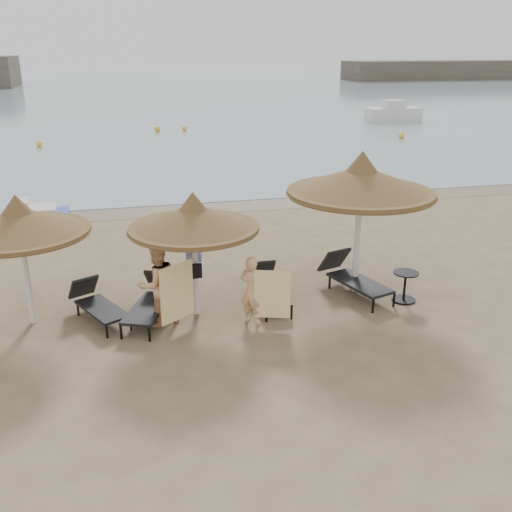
{
  "coord_description": "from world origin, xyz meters",
  "views": [
    {
      "loc": [
        -2.0,
        -9.69,
        5.31
      ],
      "look_at": [
        0.61,
        1.2,
        1.17
      ],
      "focal_mm": 40.0,
      "sensor_mm": 36.0,
      "label": 1
    }
  ],
  "objects_px": {
    "palapa_center": "(193,218)",
    "palapa_right": "(361,181)",
    "side_table": "(405,287)",
    "person_left": "(157,278)",
    "lounger_far_left": "(96,303)",
    "palapa_left": "(19,222)",
    "lounger_near_left": "(152,300)",
    "person_right": "(252,285)",
    "lounger_near_right": "(268,287)",
    "lounger_far_right": "(352,276)",
    "pedal_boat": "(35,218)"
  },
  "relations": [
    {
      "from": "palapa_left",
      "to": "lounger_near_left",
      "type": "distance_m",
      "value": 2.99
    },
    {
      "from": "lounger_near_right",
      "to": "side_table",
      "type": "relative_size",
      "value": 2.64
    },
    {
      "from": "lounger_near_right",
      "to": "side_table",
      "type": "bearing_deg",
      "value": -12.22
    },
    {
      "from": "lounger_far_left",
      "to": "lounger_near_right",
      "type": "height_order",
      "value": "lounger_near_right"
    },
    {
      "from": "lounger_far_right",
      "to": "person_right",
      "type": "bearing_deg",
      "value": -176.65
    },
    {
      "from": "palapa_center",
      "to": "side_table",
      "type": "height_order",
      "value": "palapa_center"
    },
    {
      "from": "palapa_left",
      "to": "person_right",
      "type": "relative_size",
      "value": 1.61
    },
    {
      "from": "palapa_center",
      "to": "person_left",
      "type": "xyz_separation_m",
      "value": [
        -0.81,
        -0.3,
        -1.08
      ]
    },
    {
      "from": "palapa_left",
      "to": "pedal_boat",
      "type": "xyz_separation_m",
      "value": [
        -0.71,
        6.74,
        -1.79
      ]
    },
    {
      "from": "lounger_far_left",
      "to": "pedal_boat",
      "type": "bearing_deg",
      "value": 79.05
    },
    {
      "from": "palapa_left",
      "to": "palapa_right",
      "type": "xyz_separation_m",
      "value": [
        7.0,
        -0.02,
        0.43
      ]
    },
    {
      "from": "lounger_far_left",
      "to": "lounger_near_left",
      "type": "height_order",
      "value": "lounger_near_left"
    },
    {
      "from": "lounger_far_left",
      "to": "lounger_far_right",
      "type": "height_order",
      "value": "lounger_far_right"
    },
    {
      "from": "lounger_near_left",
      "to": "palapa_center",
      "type": "bearing_deg",
      "value": 19.36
    },
    {
      "from": "palapa_center",
      "to": "palapa_right",
      "type": "relative_size",
      "value": 0.82
    },
    {
      "from": "palapa_left",
      "to": "pedal_boat",
      "type": "distance_m",
      "value": 7.01
    },
    {
      "from": "lounger_far_left",
      "to": "side_table",
      "type": "height_order",
      "value": "lounger_far_left"
    },
    {
      "from": "palapa_right",
      "to": "person_left",
      "type": "xyz_separation_m",
      "value": [
        -4.5,
        -0.66,
        -1.55
      ]
    },
    {
      "from": "side_table",
      "to": "lounger_far_left",
      "type": "bearing_deg",
      "value": 173.96
    },
    {
      "from": "lounger_near_right",
      "to": "lounger_far_right",
      "type": "bearing_deg",
      "value": 1.37
    },
    {
      "from": "lounger_far_right",
      "to": "side_table",
      "type": "height_order",
      "value": "lounger_far_right"
    },
    {
      "from": "lounger_near_left",
      "to": "person_left",
      "type": "height_order",
      "value": "person_left"
    },
    {
      "from": "palapa_center",
      "to": "pedal_boat",
      "type": "relative_size",
      "value": 1.3
    },
    {
      "from": "lounger_far_left",
      "to": "pedal_boat",
      "type": "height_order",
      "value": "pedal_boat"
    },
    {
      "from": "person_left",
      "to": "lounger_near_right",
      "type": "bearing_deg",
      "value": 168.43
    },
    {
      "from": "palapa_right",
      "to": "lounger_far_right",
      "type": "bearing_deg",
      "value": -141.87
    },
    {
      "from": "lounger_near_right",
      "to": "pedal_boat",
      "type": "xyz_separation_m",
      "value": [
        -5.61,
        6.89,
        -0.01
      ]
    },
    {
      "from": "palapa_left",
      "to": "person_left",
      "type": "bearing_deg",
      "value": -15.13
    },
    {
      "from": "pedal_boat",
      "to": "palapa_left",
      "type": "bearing_deg",
      "value": -86.93
    },
    {
      "from": "palapa_left",
      "to": "palapa_right",
      "type": "relative_size",
      "value": 0.83
    },
    {
      "from": "side_table",
      "to": "pedal_boat",
      "type": "bearing_deg",
      "value": 138.63
    },
    {
      "from": "lounger_near_left",
      "to": "lounger_near_right",
      "type": "bearing_deg",
      "value": 27.01
    },
    {
      "from": "side_table",
      "to": "person_left",
      "type": "height_order",
      "value": "person_left"
    },
    {
      "from": "lounger_near_right",
      "to": "palapa_center",
      "type": "bearing_deg",
      "value": -171.29
    },
    {
      "from": "palapa_center",
      "to": "person_right",
      "type": "height_order",
      "value": "palapa_center"
    },
    {
      "from": "side_table",
      "to": "person_left",
      "type": "distance_m",
      "value": 5.4
    },
    {
      "from": "palapa_right",
      "to": "lounger_far_left",
      "type": "xyz_separation_m",
      "value": [
        -5.73,
        -0.08,
        -2.22
      ]
    },
    {
      "from": "palapa_right",
      "to": "side_table",
      "type": "distance_m",
      "value": 2.53
    },
    {
      "from": "palapa_center",
      "to": "lounger_near_left",
      "type": "distance_m",
      "value": 1.94
    },
    {
      "from": "palapa_left",
      "to": "palapa_center",
      "type": "distance_m",
      "value": 3.33
    },
    {
      "from": "palapa_center",
      "to": "person_right",
      "type": "bearing_deg",
      "value": -33.71
    },
    {
      "from": "side_table",
      "to": "palapa_right",
      "type": "bearing_deg",
      "value": 137.56
    },
    {
      "from": "lounger_near_left",
      "to": "pedal_boat",
      "type": "height_order",
      "value": "pedal_boat"
    },
    {
      "from": "person_left",
      "to": "person_right",
      "type": "height_order",
      "value": "person_left"
    },
    {
      "from": "lounger_far_left",
      "to": "person_left",
      "type": "relative_size",
      "value": 0.88
    },
    {
      "from": "palapa_right",
      "to": "lounger_far_left",
      "type": "height_order",
      "value": "palapa_right"
    },
    {
      "from": "palapa_left",
      "to": "pedal_boat",
      "type": "relative_size",
      "value": 1.33
    },
    {
      "from": "palapa_left",
      "to": "person_right",
      "type": "height_order",
      "value": "palapa_left"
    },
    {
      "from": "lounger_far_right",
      "to": "pedal_boat",
      "type": "height_order",
      "value": "pedal_boat"
    },
    {
      "from": "lounger_near_right",
      "to": "side_table",
      "type": "height_order",
      "value": "lounger_near_right"
    }
  ]
}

